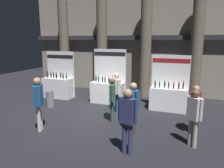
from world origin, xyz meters
name	(u,v)px	position (x,y,z in m)	size (l,w,h in m)	color
ground_plane	(93,115)	(0.00, 0.00, 0.00)	(24.00, 24.00, 0.00)	black
hall_colonnade	(126,44)	(0.00, 4.27, 2.73)	(11.70, 1.20, 5.58)	gray
exhibitor_booth_0	(58,86)	(-2.92, 1.84, 0.62)	(1.61, 0.66, 2.38)	white
exhibitor_booth_1	(108,90)	(-0.15, 1.87, 0.62)	(1.61, 0.66, 2.54)	white
exhibitor_booth_2	(168,97)	(2.70, 1.78, 0.59)	(1.60, 0.66, 2.33)	white
trash_bin	(50,100)	(-2.27, 0.26, 0.34)	(0.33, 0.33, 0.68)	slate
visitor_0	(195,105)	(3.75, -0.34, 0.93)	(0.35, 0.51, 1.57)	#23232D
visitor_1	(112,96)	(0.93, -0.31, 0.98)	(0.38, 0.58, 1.63)	#33563D
visitor_2	(194,114)	(3.73, -1.30, 0.97)	(0.41, 0.39, 1.66)	#ADA393
visitor_3	(128,116)	(2.13, -2.35, 1.05)	(0.55, 0.29, 1.77)	navy
visitor_4	(38,99)	(-1.02, -1.94, 1.09)	(0.40, 0.55, 1.79)	silver
visitor_6	(117,89)	(0.71, 0.76, 0.99)	(0.44, 0.54, 1.65)	navy
visitor_7	(133,103)	(1.92, -1.06, 1.00)	(0.45, 0.46, 1.67)	#47382D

